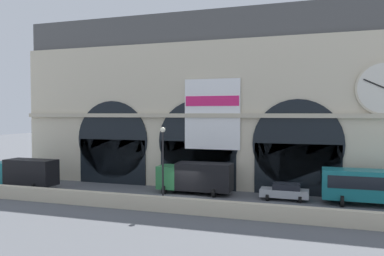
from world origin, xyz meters
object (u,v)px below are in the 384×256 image
Objects in this scene: box_truck_center at (196,177)px; street_lamp_quayside at (163,157)px; car_mideast at (285,191)px; box_truck_west at (24,172)px.

street_lamp_quayside is (-0.79, -6.69, 2.71)m from box_truck_center.
street_lamp_quayside is at bearing -96.70° from box_truck_center.
box_truck_west is at bearing -174.07° from car_mideast.
box_truck_center is (18.42, 2.92, 0.00)m from box_truck_west.
street_lamp_quayside is (-9.52, -6.60, 3.61)m from car_mideast.
box_truck_center is 8.78m from car_mideast.
street_lamp_quayside reaches higher than car_mideast.
box_truck_west is at bearing 167.92° from street_lamp_quayside.
box_truck_west is 1.70× the size of car_mideast.
street_lamp_quayside is at bearing -12.08° from box_truck_west.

